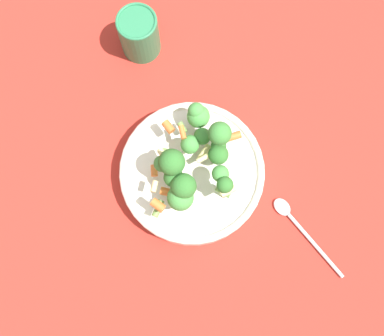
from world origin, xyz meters
The scene contains 5 objects.
ground_plane centered at (0.00, 0.00, 0.00)m, with size 3.00×3.00×0.00m, color #B72D23.
bowl centered at (0.00, 0.00, 0.03)m, with size 0.26×0.26×0.05m.
pasta_salad centered at (0.00, -0.01, 0.10)m, with size 0.17×0.20×0.10m.
cup centered at (0.27, -0.09, 0.05)m, with size 0.08×0.08×0.10m.
spoon centered at (-0.19, -0.09, 0.01)m, with size 0.18×0.03×0.01m.
Camera 1 is at (-0.13, 0.11, 0.83)m, focal length 42.00 mm.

